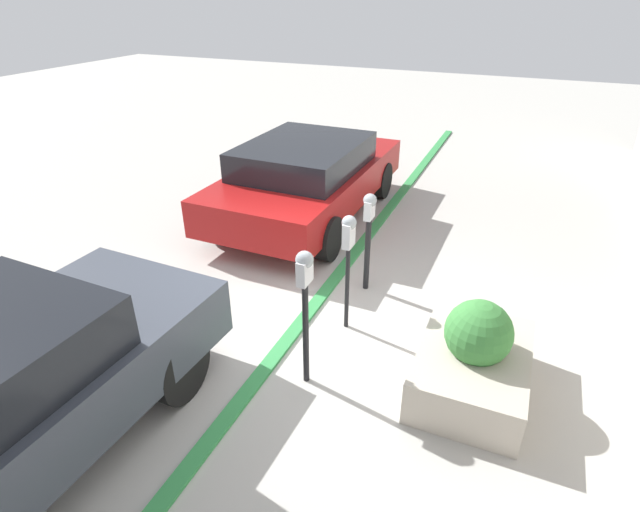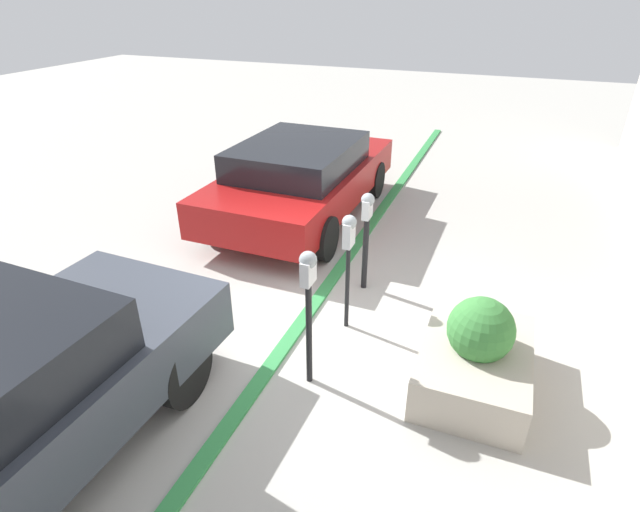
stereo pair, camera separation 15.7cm
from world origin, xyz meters
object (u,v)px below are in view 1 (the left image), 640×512
parking_meter_nearest (305,290)px  parked_car_middle (308,177)px  parking_meter_second (348,243)px  parking_meter_middle (369,224)px  planter_box (473,360)px

parking_meter_nearest → parked_car_middle: 4.16m
parking_meter_second → parking_meter_middle: (0.91, 0.06, -0.17)m
parking_meter_middle → parked_car_middle: bearing=42.4°
parking_meter_second → planter_box: bearing=-107.4°
parking_meter_second → parked_car_middle: parking_meter_second is taller
parking_meter_nearest → parking_meter_second: 1.03m
parking_meter_second → parking_meter_middle: 0.92m
planter_box → parked_car_middle: (3.23, 3.26, 0.37)m
parking_meter_second → parked_car_middle: bearing=32.4°
parking_meter_second → parking_meter_middle: size_ratio=1.07×
planter_box → parked_car_middle: parked_car_middle is taller
parking_meter_nearest → parking_meter_second: parking_meter_nearest is taller
parking_meter_second → parking_meter_middle: bearing=3.7°
parking_meter_second → planter_box: parking_meter_second is taller
parked_car_middle → parking_meter_middle: bearing=-136.8°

